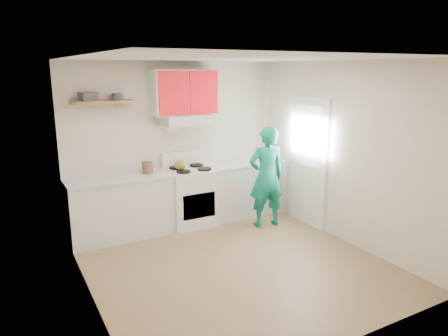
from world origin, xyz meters
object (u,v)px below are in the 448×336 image
stove (191,197)px  crock (148,168)px  kettle (180,165)px  person (266,177)px  tin (118,96)px

stove → crock: crock is taller
kettle → person: (1.18, -0.69, -0.19)m
stove → kettle: 0.56m
tin → crock: (0.36, -0.13, -1.09)m
stove → tin: tin is taller
stove → tin: size_ratio=5.74×
tin → kettle: tin is taller
stove → tin: (-1.04, 0.20, 1.63)m
crock → tin: bearing=159.5°
tin → person: size_ratio=0.10×
kettle → crock: crock is taller
person → kettle: bearing=-19.2°
crock → person: size_ratio=0.12×
stove → crock: size_ratio=4.65×
tin → crock: bearing=-20.5°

